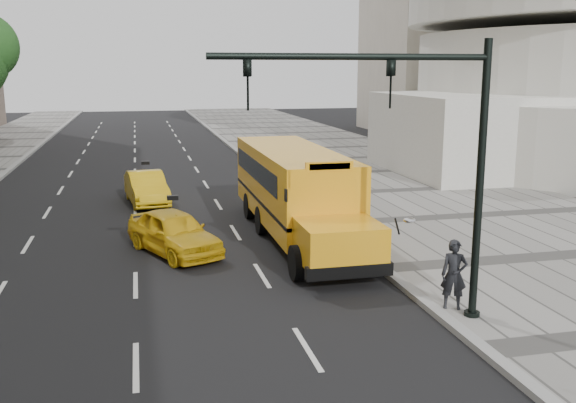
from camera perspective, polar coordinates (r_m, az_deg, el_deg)
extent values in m
plane|color=black|center=(22.86, -10.91, -3.09)|extent=(140.00, 140.00, 0.00)
cube|color=gray|center=(26.15, 16.35, -1.31)|extent=(12.00, 140.00, 0.15)
cube|color=gray|center=(23.81, 3.66, -2.12)|extent=(0.30, 140.00, 0.15)
cube|color=silver|center=(36.87, 15.72, 5.75)|extent=(8.00, 10.00, 4.40)
cube|color=#F7A616|center=(22.67, 0.39, 1.60)|extent=(2.50, 9.00, 2.45)
cube|color=#F7A616|center=(17.65, 4.60, -3.63)|extent=(2.20, 2.00, 1.10)
cube|color=black|center=(17.00, 5.48, -6.18)|extent=(2.38, 0.25, 0.35)
cube|color=black|center=(22.77, 0.39, 0.30)|extent=(2.52, 9.00, 0.12)
cube|color=black|center=(18.37, 3.65, 0.68)|extent=(2.05, 0.10, 0.90)
cube|color=black|center=(23.07, 0.10, 2.97)|extent=(2.52, 7.50, 0.70)
cube|color=#F7A616|center=(18.22, 3.70, 3.14)|extent=(1.40, 0.12, 0.28)
ellipsoid|color=silver|center=(16.72, 11.09, -1.85)|extent=(0.32, 0.32, 0.14)
cylinder|color=black|center=(16.87, 10.01, -2.39)|extent=(0.36, 0.47, 0.58)
cylinder|color=black|center=(17.79, 0.79, -5.48)|extent=(0.30, 1.00, 1.00)
cylinder|color=black|center=(18.45, 7.64, -4.95)|extent=(0.30, 1.00, 1.00)
cylinder|color=black|center=(22.70, -2.39, -1.69)|extent=(0.30, 1.00, 1.00)
cylinder|color=black|center=(23.21, 3.10, -1.39)|extent=(0.30, 1.00, 1.00)
cylinder|color=black|center=(25.09, -3.47, -0.40)|extent=(0.30, 1.00, 1.00)
cylinder|color=black|center=(25.56, 1.53, -0.15)|extent=(0.30, 1.00, 1.00)
imported|color=gold|center=(20.58, -10.11, -2.70)|extent=(3.20, 4.43, 1.40)
imported|color=gold|center=(28.46, -12.47, 1.19)|extent=(1.98, 4.35, 1.38)
imported|color=black|center=(15.75, 14.54, -6.30)|extent=(0.72, 0.62, 1.68)
cylinder|color=black|center=(14.87, 16.67, 1.31)|extent=(0.18, 0.18, 6.40)
cylinder|color=black|center=(15.69, 16.01, -9.80)|extent=(0.36, 0.36, 0.25)
cylinder|color=black|center=(13.39, 5.90, 12.68)|extent=(6.00, 0.14, 0.14)
imported|color=black|center=(13.68, 9.08, 10.28)|extent=(0.16, 0.20, 1.00)
imported|color=black|center=(12.85, -3.62, 10.31)|extent=(0.16, 0.20, 1.00)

